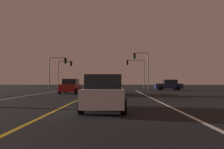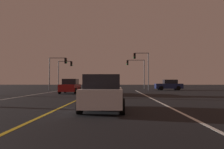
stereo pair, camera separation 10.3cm
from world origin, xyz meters
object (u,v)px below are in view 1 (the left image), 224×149
(car_crossing_side, at_px, (169,85))
(traffic_light_near_right, at_px, (141,63))
(traffic_light_far_right, at_px, (135,67))
(traffic_light_far_left, at_px, (65,68))
(car_ahead_far, at_px, (105,87))
(traffic_light_near_left, at_px, (58,66))
(car_lead_same_lane, at_px, (104,93))
(car_oncoming, at_px, (70,86))

(car_crossing_side, distance_m, traffic_light_near_right, 5.79)
(traffic_light_far_right, xyz_separation_m, traffic_light_far_left, (-13.03, 0.00, -0.16))
(car_ahead_far, distance_m, car_crossing_side, 16.69)
(car_crossing_side, height_order, traffic_light_near_right, traffic_light_near_right)
(traffic_light_near_left, bearing_deg, traffic_light_far_right, 23.06)
(car_lead_same_lane, relative_size, traffic_light_near_left, 0.82)
(traffic_light_far_left, bearing_deg, traffic_light_near_left, -88.88)
(traffic_light_near_right, bearing_deg, traffic_light_far_left, -22.11)
(car_ahead_far, xyz_separation_m, traffic_light_near_left, (-8.27, 12.82, 3.07))
(traffic_light_near_left, bearing_deg, traffic_light_near_right, -0.00)
(traffic_light_near_right, height_order, traffic_light_far_left, traffic_light_near_right)
(car_ahead_far, height_order, traffic_light_far_right, traffic_light_far_right)
(traffic_light_far_right, bearing_deg, traffic_light_far_left, -0.00)
(car_crossing_side, bearing_deg, traffic_light_far_left, -14.64)
(car_lead_same_lane, bearing_deg, traffic_light_near_left, 19.53)
(car_lead_same_lane, height_order, traffic_light_near_left, traffic_light_near_left)
(car_ahead_far, height_order, traffic_light_near_right, traffic_light_near_right)
(car_ahead_far, distance_m, traffic_light_near_right, 14.27)
(car_ahead_far, height_order, traffic_light_near_left, traffic_light_near_left)
(traffic_light_far_right, bearing_deg, traffic_light_near_left, 23.06)
(car_oncoming, bearing_deg, traffic_light_near_left, -157.06)
(car_lead_same_lane, height_order, traffic_light_near_right, traffic_light_near_right)
(traffic_light_near_left, height_order, traffic_light_far_right, traffic_light_far_right)
(car_lead_same_lane, bearing_deg, car_crossing_side, -19.28)
(traffic_light_near_right, bearing_deg, car_ahead_far, 68.07)
(car_ahead_far, distance_m, car_oncoming, 5.39)
(car_ahead_far, xyz_separation_m, traffic_light_near_right, (5.16, 12.82, 3.55))
(car_crossing_side, xyz_separation_m, car_lead_same_lane, (-9.04, -25.84, 0.00))
(car_lead_same_lane, relative_size, traffic_light_near_right, 0.72)
(traffic_light_near_left, relative_size, traffic_light_far_left, 1.01)
(traffic_light_near_right, bearing_deg, car_crossing_side, -170.05)
(car_oncoming, relative_size, traffic_light_near_right, 0.72)
(car_ahead_far, relative_size, traffic_light_near_left, 0.82)
(car_oncoming, distance_m, traffic_light_near_left, 10.77)
(car_oncoming, height_order, traffic_light_far_right, traffic_light_far_right)
(car_oncoming, xyz_separation_m, car_lead_same_lane, (4.86, -15.55, 0.00))
(car_ahead_far, height_order, car_oncoming, same)
(car_oncoming, xyz_separation_m, car_crossing_side, (13.91, 10.29, 0.00))
(car_ahead_far, relative_size, traffic_light_far_right, 0.80)
(car_oncoming, relative_size, traffic_light_far_left, 0.83)
(car_crossing_side, height_order, traffic_light_far_right, traffic_light_far_right)
(traffic_light_far_left, bearing_deg, traffic_light_near_right, -22.11)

